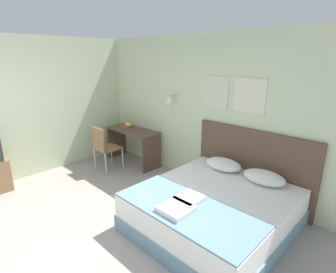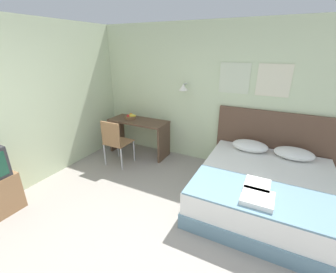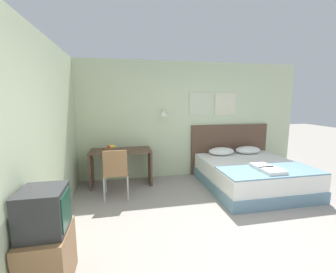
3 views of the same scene
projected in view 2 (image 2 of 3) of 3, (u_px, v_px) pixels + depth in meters
ground_plane at (132, 267)px, 2.42m from camera, size 24.00×24.00×0.00m
wall_back at (214, 97)px, 4.23m from camera, size 5.63×0.31×2.65m
bed at (264, 190)px, 3.27m from camera, size 1.84×1.96×0.53m
headboard at (272, 144)px, 3.98m from camera, size 1.96×0.06×1.20m
pillow_left at (250, 146)px, 3.88m from camera, size 0.60×0.40×0.17m
pillow_right at (294, 153)px, 3.60m from camera, size 0.60×0.40×0.17m
throw_blanket at (263, 196)px, 2.69m from camera, size 1.79×0.79×0.02m
folded_towel_near_foot at (257, 185)px, 2.83m from camera, size 0.30×0.32×0.06m
folded_towel_mid_bed at (257, 198)px, 2.58m from camera, size 0.36×0.34×0.06m
desk at (139, 130)px, 4.85m from camera, size 1.26×0.54×0.76m
desk_chair at (115, 140)px, 4.32m from camera, size 0.45×0.45×0.93m
fruit_bowl at (130, 117)px, 4.85m from camera, size 0.26×0.24×0.11m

